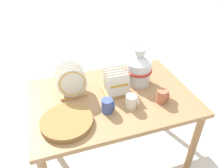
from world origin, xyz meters
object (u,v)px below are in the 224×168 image
at_px(mug_cobalt_glaze, 108,106).
at_px(mug_cream_glaze, 132,102).
at_px(dish_rack_round_plates, 71,83).
at_px(ceramic_vase, 139,68).
at_px(mug_terracotta_glaze, 162,96).
at_px(wicker_charger_stack, 67,122).
at_px(dish_rack_square_plates, 116,85).

bearing_deg(mug_cobalt_glaze, mug_cream_glaze, -3.31).
bearing_deg(mug_cream_glaze, dish_rack_round_plates, 141.88).
height_order(ceramic_vase, mug_terracotta_glaze, ceramic_vase).
relative_size(ceramic_vase, wicker_charger_stack, 0.93).
bearing_deg(dish_rack_square_plates, dish_rack_round_plates, 165.18).
bearing_deg(wicker_charger_stack, ceramic_vase, 25.33).
bearing_deg(wicker_charger_stack, dish_rack_round_plates, 73.84).
bearing_deg(mug_cobalt_glaze, dish_rack_round_plates, 125.18).
xyz_separation_m(ceramic_vase, wicker_charger_stack, (-0.63, -0.30, -0.12)).
bearing_deg(ceramic_vase, mug_cream_glaze, -121.55).
bearing_deg(dish_rack_square_plates, mug_cobalt_glaze, -123.14).
relative_size(ceramic_vase, dish_rack_square_plates, 1.57).
height_order(ceramic_vase, mug_cream_glaze, ceramic_vase).
xyz_separation_m(dish_rack_round_plates, wicker_charger_stack, (-0.09, -0.31, -0.08)).
xyz_separation_m(dish_rack_square_plates, wicker_charger_stack, (-0.42, -0.23, -0.05)).
bearing_deg(dish_rack_round_plates, mug_cobalt_glaze, -54.82).
relative_size(dish_rack_square_plates, wicker_charger_stack, 0.59).
bearing_deg(dish_rack_round_plates, dish_rack_square_plates, -14.82).
bearing_deg(ceramic_vase, dish_rack_round_plates, 178.46).
relative_size(ceramic_vase, dish_rack_round_plates, 1.31).
bearing_deg(ceramic_vase, dish_rack_square_plates, -161.61).
bearing_deg(mug_cream_glaze, mug_cobalt_glaze, 176.69).
height_order(ceramic_vase, wicker_charger_stack, ceramic_vase).
relative_size(dish_rack_round_plates, wicker_charger_stack, 0.71).
bearing_deg(dish_rack_round_plates, wicker_charger_stack, -106.16).
bearing_deg(dish_rack_round_plates, ceramic_vase, -1.54).
distance_m(dish_rack_square_plates, mug_terracotta_glaze, 0.35).
relative_size(dish_rack_round_plates, mug_cobalt_glaze, 2.38).
xyz_separation_m(wicker_charger_stack, mug_terracotta_glaze, (0.70, 0.01, 0.03)).
height_order(wicker_charger_stack, mug_cream_glaze, mug_cream_glaze).
height_order(dish_rack_round_plates, dish_rack_square_plates, dish_rack_round_plates).
distance_m(dish_rack_round_plates, wicker_charger_stack, 0.34).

